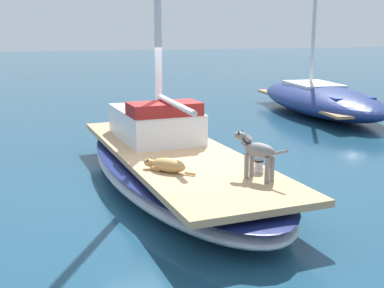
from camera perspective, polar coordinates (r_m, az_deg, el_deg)
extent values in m
plane|color=navy|center=(9.32, -1.92, -4.74)|extent=(120.00, 120.00, 0.00)
ellipsoid|color=#B2B7C1|center=(9.24, -1.94, -3.09)|extent=(2.96, 7.35, 0.56)
ellipsoid|color=navy|center=(9.19, -1.95, -2.01)|extent=(2.97, 7.38, 0.08)
cube|color=tan|center=(9.15, -1.95, -1.10)|extent=(2.47, 6.74, 0.10)
cylinder|color=silver|center=(8.76, -2.00, 4.60)|extent=(0.10, 2.20, 0.10)
cube|color=silver|center=(10.19, -4.28, 2.34)|extent=(1.54, 2.29, 0.60)
cube|color=maroon|center=(9.38, -3.18, 4.04)|extent=(1.37, 0.78, 0.24)
ellipsoid|color=tan|center=(7.78, -2.68, -2.43)|extent=(0.59, 0.62, 0.22)
ellipsoid|color=tan|center=(7.98, -4.91, -2.14)|extent=(0.23, 0.24, 0.13)
cone|color=#45331C|center=(7.93, -5.10, -1.83)|extent=(0.05, 0.05, 0.05)
cone|color=#45331C|center=(8.01, -4.73, -1.68)|extent=(0.05, 0.05, 0.05)
cylinder|color=tan|center=(7.87, -4.19, -2.88)|extent=(0.16, 0.17, 0.06)
cylinder|color=tan|center=(7.96, -3.71, -2.68)|extent=(0.16, 0.17, 0.06)
cylinder|color=tan|center=(7.61, -0.20, -3.41)|extent=(0.15, 0.16, 0.04)
ellipsoid|color=gray|center=(7.37, 7.74, -0.72)|extent=(0.45, 0.56, 0.22)
cylinder|color=gray|center=(7.48, 6.24, -2.49)|extent=(0.07, 0.07, 0.38)
cylinder|color=gray|center=(7.59, 6.83, -2.29)|extent=(0.07, 0.07, 0.38)
cylinder|color=gray|center=(7.28, 8.56, -2.99)|extent=(0.07, 0.07, 0.38)
cylinder|color=gray|center=(7.39, 9.13, -2.78)|extent=(0.07, 0.07, 0.38)
cylinder|color=gray|center=(7.47, 6.28, 0.39)|extent=(0.19, 0.22, 0.19)
ellipsoid|color=gray|center=(7.53, 5.55, 0.94)|extent=(0.22, 0.26, 0.13)
cone|color=#2A2929|center=(7.48, 5.36, 1.34)|extent=(0.05, 0.05, 0.06)
cone|color=#2A2929|center=(7.55, 5.77, 1.44)|extent=(0.05, 0.05, 0.06)
torus|color=black|center=(7.47, 6.28, 0.39)|extent=(0.18, 0.17, 0.10)
cylinder|color=gray|center=(7.17, 10.12, -0.94)|extent=(0.15, 0.21, 0.12)
cylinder|color=#B7B7BC|center=(7.82, 7.60, -3.00)|extent=(0.16, 0.16, 0.08)
cylinder|color=#B7B7BC|center=(7.79, 7.62, -2.36)|extent=(0.13, 0.13, 0.10)
cylinder|color=black|center=(7.77, 7.63, -1.90)|extent=(0.15, 0.15, 0.03)
ellipsoid|color=navy|center=(17.58, 14.35, 4.95)|extent=(3.37, 7.48, 1.00)
cube|color=#A37A51|center=(17.59, 14.34, 4.79)|extent=(2.77, 6.71, 0.08)
cube|color=silver|center=(18.04, 13.63, 5.99)|extent=(1.67, 2.31, 0.52)
cube|color=navy|center=(16.45, 16.34, 4.90)|extent=(1.54, 2.30, 0.36)
cylinder|color=silver|center=(18.09, 13.87, 15.03)|extent=(0.12, 0.12, 6.28)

